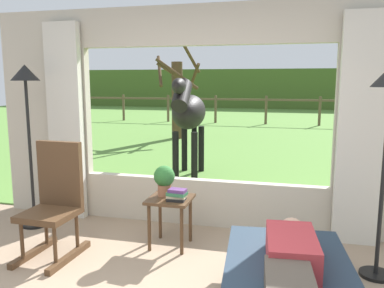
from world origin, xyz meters
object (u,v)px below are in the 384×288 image
rocking_chair (55,201)px  side_table (170,207)px  reclining_person (291,264)px  horse (188,113)px  book_stack (177,195)px  floor_lamp_left (26,97)px  pasture_tree (177,95)px  potted_plant (164,179)px

rocking_chair → side_table: bearing=25.5°
rocking_chair → side_table: (1.04, 0.45, -0.12)m
reclining_person → horse: (-1.78, 4.06, 0.63)m
book_stack → reclining_person: bearing=-45.7°
book_stack → floor_lamp_left: 2.08m
side_table → book_stack: book_stack is taller
book_stack → pasture_tree: (-2.17, 7.38, 0.72)m
reclining_person → horse: 4.48m
rocking_chair → pasture_tree: 7.87m
reclining_person → floor_lamp_left: size_ratio=0.76×
book_stack → horse: bearing=102.7°
side_table → potted_plant: bearing=143.1°
potted_plant → horse: size_ratio=0.18×
side_table → potted_plant: 0.29m
book_stack → horse: 3.03m
reclining_person → book_stack: (-1.13, 1.15, 0.05)m
side_table → book_stack: 0.19m
side_table → horse: 2.99m
side_table → pasture_tree: 7.65m
rocking_chair → potted_plant: (0.96, 0.51, 0.16)m
floor_lamp_left → pasture_tree: pasture_tree is taller
reclining_person → potted_plant: potted_plant is taller
reclining_person → book_stack: bearing=129.2°
book_stack → horse: horse is taller
book_stack → floor_lamp_left: bearing=173.3°
horse → pasture_tree: size_ratio=0.63×
reclining_person → pasture_tree: bearing=106.0°
floor_lamp_left → rocking_chair: bearing=-40.8°
potted_plant → book_stack: (0.17, -0.13, -0.13)m
side_table → reclining_person: bearing=-45.0°
rocking_chair → side_table: rocking_chair is taller
potted_plant → floor_lamp_left: bearing=176.9°
pasture_tree → rocking_chair: bearing=-82.4°
floor_lamp_left → horse: size_ratio=1.04×
rocking_chair → floor_lamp_left: (-0.70, 0.60, 0.98)m
rocking_chair → pasture_tree: bearing=99.5°
rocking_chair → pasture_tree: (-1.03, 7.77, 0.75)m
rocking_chair → potted_plant: rocking_chair is taller
side_table → rocking_chair: bearing=-156.4°
reclining_person → pasture_tree: (-3.30, 8.53, 0.77)m
reclining_person → rocking_chair: rocking_chair is taller
floor_lamp_left → pasture_tree: size_ratio=0.66×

